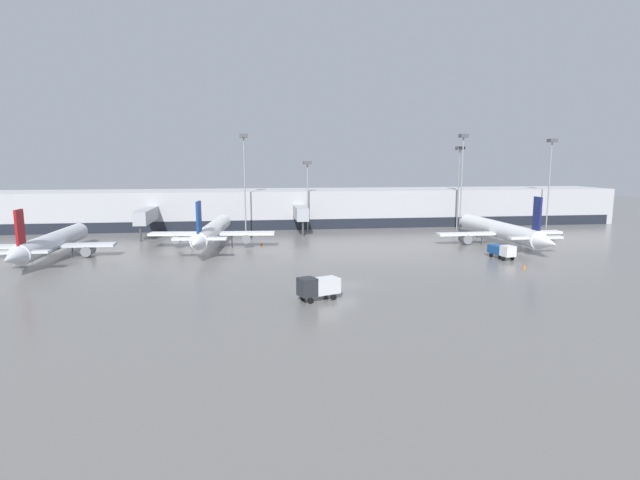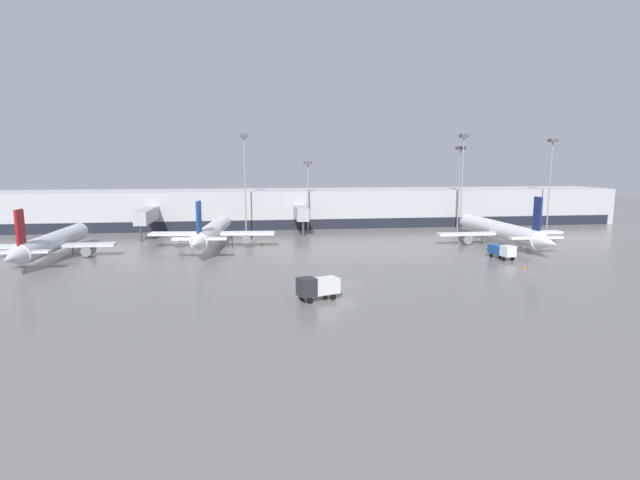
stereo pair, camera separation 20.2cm
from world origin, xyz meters
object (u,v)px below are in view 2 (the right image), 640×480
at_px(service_truck_1, 502,250).
at_px(traffic_cone_0, 262,244).
at_px(parked_jet_2, 500,230).
at_px(parked_jet_1, 53,242).
at_px(apron_light_mast_0, 244,157).
at_px(apron_light_mast_3, 308,175).
at_px(service_truck_0, 318,286).
at_px(apron_light_mast_1, 552,159).
at_px(parked_jet_0, 212,231).
at_px(traffic_cone_1, 525,266).
at_px(apron_light_mast_4, 460,165).
at_px(apron_light_mast_2, 463,157).

distance_m(service_truck_1, traffic_cone_0, 43.45).
bearing_deg(service_truck_1, parked_jet_2, 143.90).
xyz_separation_m(parked_jet_1, apron_light_mast_0, (31.92, 23.91, 14.33)).
bearing_deg(parked_jet_1, apron_light_mast_3, -59.94).
distance_m(service_truck_0, apron_light_mast_1, 85.91).
bearing_deg(parked_jet_0, service_truck_0, -153.16).
distance_m(parked_jet_2, service_truck_0, 53.86).
relative_size(parked_jet_2, traffic_cone_1, 52.43).
relative_size(traffic_cone_0, apron_light_mast_1, 0.03).
distance_m(apron_light_mast_0, apron_light_mast_4, 50.60).
distance_m(parked_jet_0, apron_light_mast_1, 81.58).
relative_size(parked_jet_2, traffic_cone_0, 56.13).
xyz_separation_m(parked_jet_1, service_truck_0, (40.87, -31.86, -0.94)).
height_order(parked_jet_0, apron_light_mast_3, apron_light_mast_3).
height_order(parked_jet_1, service_truck_0, parked_jet_1).
relative_size(traffic_cone_0, apron_light_mast_2, 0.03).
relative_size(parked_jet_1, apron_light_mast_2, 1.52).
bearing_deg(parked_jet_2, apron_light_mast_4, -2.76).
bearing_deg(apron_light_mast_1, service_truck_0, -138.69).
bearing_deg(parked_jet_2, apron_light_mast_1, -48.52).
bearing_deg(apron_light_mast_2, apron_light_mast_4, 79.33).
bearing_deg(apron_light_mast_2, service_truck_0, -126.73).
bearing_deg(apron_light_mast_2, parked_jet_0, -163.37).
bearing_deg(apron_light_mast_2, apron_light_mast_1, 2.29).
relative_size(parked_jet_1, service_truck_1, 6.33).
xyz_separation_m(parked_jet_0, apron_light_mast_0, (6.02, 17.54, 13.74)).
height_order(service_truck_0, apron_light_mast_1, apron_light_mast_1).
relative_size(parked_jet_0, parked_jet_2, 0.96).
relative_size(parked_jet_0, apron_light_mast_3, 2.17).
relative_size(parked_jet_1, apron_light_mast_0, 1.54).
distance_m(parked_jet_0, apron_light_mast_2, 60.06).
bearing_deg(service_truck_0, apron_light_mast_0, -102.79).
bearing_deg(apron_light_mast_1, apron_light_mast_2, -177.71).
height_order(parked_jet_0, service_truck_0, parked_jet_0).
distance_m(parked_jet_0, service_truck_0, 41.09).
xyz_separation_m(service_truck_0, service_truck_1, (33.53, 20.48, -0.19)).
relative_size(service_truck_0, traffic_cone_0, 8.15).
distance_m(parked_jet_2, apron_light_mast_2, 24.45).
bearing_deg(apron_light_mast_2, service_truck_1, -102.24).
distance_m(apron_light_mast_1, apron_light_mast_4, 22.12).
height_order(parked_jet_0, apron_light_mast_2, apron_light_mast_2).
bearing_deg(service_truck_0, traffic_cone_1, 179.18).
xyz_separation_m(service_truck_0, traffic_cone_0, (-5.79, 38.94, -1.30)).
distance_m(traffic_cone_0, apron_light_mast_2, 52.22).
relative_size(parked_jet_0, service_truck_1, 6.57).
relative_size(traffic_cone_1, apron_light_mast_0, 0.03).
relative_size(apron_light_mast_1, apron_light_mast_4, 1.09).
bearing_deg(traffic_cone_0, apron_light_mast_1, 13.71).
height_order(parked_jet_1, apron_light_mast_3, apron_light_mast_3).
relative_size(service_truck_1, apron_light_mast_2, 0.24).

